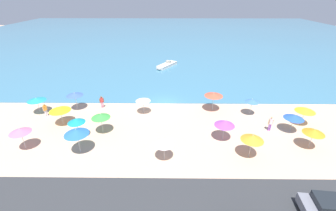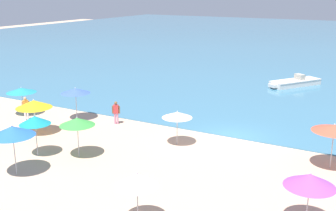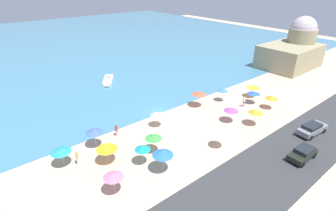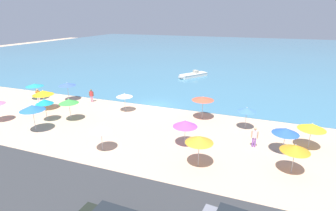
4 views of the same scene
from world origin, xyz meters
The scene contains 22 objects.
ground_plane centered at (0.00, 0.00, 0.00)m, with size 160.00×160.00×0.00m, color #D4AD8D.
sea centered at (0.00, 55.00, 0.03)m, with size 150.00×110.00×0.05m, color teal.
coastal_road centered at (0.00, -18.00, 0.03)m, with size 80.00×8.00×0.06m, color #323336.
beach_umbrella_1 centered at (-15.84, -2.84, 1.91)m, with size 2.23×2.23×2.16m.
beach_umbrella_2 centered at (14.11, -6.79, 1.91)m, with size 2.08×2.08×2.21m.
beach_umbrella_3 centered at (-7.83, -10.65, 2.37)m, with size 2.27×2.27×2.70m.
beach_umbrella_4 centered at (10.84, -3.01, 1.96)m, with size 1.73×1.73×2.23m.
beach_umbrella_5 centered at (-11.72, -5.53, 2.03)m, with size 2.36×2.36×2.35m.
beach_umbrella_6 centered at (6.29, -1.95, 2.27)m, with size 2.33×2.33×2.52m.
beach_umbrella_7 centered at (-8.78, -8.25, 2.14)m, with size 1.78×1.78×2.45m.
beach_umbrella_8 centered at (-2.57, -2.78, 1.91)m, with size 1.86×1.86×2.16m.
beach_umbrella_9 centered at (14.59, -9.68, 1.93)m, with size 1.98×1.98×2.23m.
beach_umbrella_10 centered at (-11.43, -1.80, 2.16)m, with size 2.11×2.11×2.41m.
beach_umbrella_11 centered at (16.14, -5.24, 1.95)m, with size 2.17×2.17×2.27m.
beach_umbrella_12 centered at (8.22, -11.10, 2.14)m, with size 2.04×2.04×2.46m.
beach_umbrella_13 centered at (6.34, -8.36, 2.00)m, with size 2.07×2.07×2.34m.
beach_umbrella_14 centered at (-6.57, -7.23, 2.11)m, with size 2.00×2.00×2.39m.
beach_umbrella_15 centered at (0.28, -11.58, 1.97)m, with size 1.77×1.77×2.31m.
bather_0 centered at (11.86, -6.63, 0.99)m, with size 0.57×0.23×1.77m.
bather_1 centered at (-8.24, -1.28, 0.93)m, with size 0.52×0.35×1.66m.
bather_2 centered at (-14.54, -3.71, 0.99)m, with size 0.36×0.52×1.75m.
skiff_nearshore centered at (0.08, 17.06, 0.38)m, with size 4.33×5.52×1.11m.
Camera 4 is at (12.06, -27.62, 10.51)m, focal length 28.00 mm.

